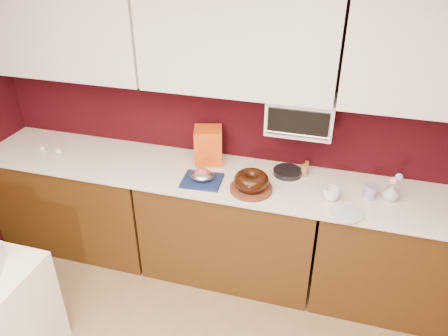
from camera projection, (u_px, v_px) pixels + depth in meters
wall_back at (242, 115)px, 3.27m from camera, size 4.00×0.02×2.50m
base_cabinet_left at (81, 200)px, 3.74m from camera, size 1.31×0.58×0.86m
base_cabinet_center at (230, 227)px, 3.42m from camera, size 1.31×0.58×0.86m
base_cabinet_right at (411, 259)px, 3.11m from camera, size 1.31×0.58×0.86m
countertop at (231, 178)px, 3.20m from camera, size 4.00×0.62×0.04m
upper_cabinet_left at (59, 27)px, 3.15m from camera, size 1.31×0.33×0.70m
upper_cabinet_center at (238, 40)px, 2.83m from camera, size 1.31×0.33×0.70m
toaster_oven at (301, 114)px, 2.98m from camera, size 0.45×0.30×0.25m
toaster_oven_door at (298, 123)px, 2.84m from camera, size 0.40×0.02×0.18m
toaster_oven_handle at (297, 135)px, 2.87m from camera, size 0.42×0.02×0.02m
cake_base at (251, 189)px, 3.01m from camera, size 0.36×0.36×0.03m
bundt_cake at (251, 181)px, 2.98m from camera, size 0.26×0.26×0.10m
navy_towel at (202, 181)px, 3.11m from camera, size 0.29×0.25×0.02m
foil_ham_nest at (202, 175)px, 3.09m from camera, size 0.20×0.18×0.06m
roasted_ham at (202, 172)px, 3.08m from camera, size 0.12×0.10×0.07m
pandoro_box at (208, 145)px, 3.30m from camera, size 0.25×0.24×0.28m
dark_pan at (288, 172)px, 3.20m from camera, size 0.24×0.24×0.04m
coffee_mug at (331, 193)px, 2.90m from camera, size 0.13×0.13×0.11m
blue_jar at (370, 192)px, 2.92m from camera, size 0.11×0.11×0.10m
flower_vase at (391, 191)px, 2.89m from camera, size 0.09×0.09×0.13m
flower_pink at (394, 181)px, 2.85m from camera, size 0.05×0.05×0.05m
flower_blue at (399, 177)px, 2.85m from camera, size 0.05×0.05×0.05m
china_plate at (347, 212)px, 2.79m from camera, size 0.29×0.29×0.01m
amber_bottle at (307, 167)px, 3.21m from camera, size 0.04×0.04×0.09m
paper_cup at (305, 170)px, 3.18m from camera, size 0.05×0.05×0.08m
egg_left at (42, 149)px, 3.52m from camera, size 0.06×0.05×0.04m
egg_right at (58, 151)px, 3.47m from camera, size 0.06×0.04×0.04m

